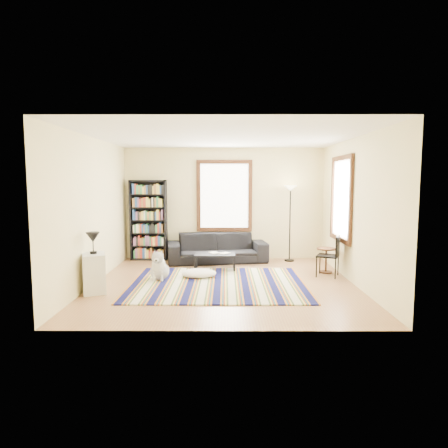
{
  "coord_description": "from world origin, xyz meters",
  "views": [
    {
      "loc": [
        0.03,
        -7.59,
        1.98
      ],
      "look_at": [
        0.0,
        0.5,
        1.1
      ],
      "focal_mm": 32.0,
      "sensor_mm": 36.0,
      "label": 1
    }
  ],
  "objects_px": {
    "white_cabinet": "(94,273)",
    "side_table": "(326,260)",
    "dog": "(160,265)",
    "floor_lamp": "(290,224)",
    "bookshelf": "(149,220)",
    "sofa": "(217,248)",
    "floor_cushion": "(199,273)",
    "coffee_table": "(215,262)",
    "folding_chair": "(328,256)"
  },
  "relations": [
    {
      "from": "bookshelf",
      "to": "dog",
      "type": "height_order",
      "value": "bookshelf"
    },
    {
      "from": "coffee_table",
      "to": "side_table",
      "type": "xyz_separation_m",
      "value": [
        2.41,
        -0.3,
        0.09
      ]
    },
    {
      "from": "floor_lamp",
      "to": "white_cabinet",
      "type": "distance_m",
      "value": 4.86
    },
    {
      "from": "side_table",
      "to": "folding_chair",
      "type": "distance_m",
      "value": 0.36
    },
    {
      "from": "floor_cushion",
      "to": "floor_lamp",
      "type": "bearing_deg",
      "value": 38.99
    },
    {
      "from": "side_table",
      "to": "bookshelf",
      "type": "bearing_deg",
      "value": 160.6
    },
    {
      "from": "bookshelf",
      "to": "dog",
      "type": "xyz_separation_m",
      "value": [
        0.61,
        -2.08,
        -0.7
      ]
    },
    {
      "from": "floor_lamp",
      "to": "folding_chair",
      "type": "relative_size",
      "value": 2.16
    },
    {
      "from": "bookshelf",
      "to": "floor_cushion",
      "type": "xyz_separation_m",
      "value": [
        1.38,
        -1.89,
        -0.91
      ]
    },
    {
      "from": "sofa",
      "to": "bookshelf",
      "type": "height_order",
      "value": "bookshelf"
    },
    {
      "from": "folding_chair",
      "to": "sofa",
      "type": "bearing_deg",
      "value": 171.39
    },
    {
      "from": "white_cabinet",
      "to": "dog",
      "type": "bearing_deg",
      "value": 22.13
    },
    {
      "from": "floor_cushion",
      "to": "dog",
      "type": "height_order",
      "value": "dog"
    },
    {
      "from": "folding_chair",
      "to": "coffee_table",
      "type": "bearing_deg",
      "value": -170.66
    },
    {
      "from": "bookshelf",
      "to": "coffee_table",
      "type": "height_order",
      "value": "bookshelf"
    },
    {
      "from": "bookshelf",
      "to": "floor_cushion",
      "type": "height_order",
      "value": "bookshelf"
    },
    {
      "from": "floor_lamp",
      "to": "sofa",
      "type": "bearing_deg",
      "value": -176.8
    },
    {
      "from": "side_table",
      "to": "dog",
      "type": "relative_size",
      "value": 0.91
    },
    {
      "from": "floor_lamp",
      "to": "dog",
      "type": "distance_m",
      "value": 3.53
    },
    {
      "from": "floor_lamp",
      "to": "dog",
      "type": "height_order",
      "value": "floor_lamp"
    },
    {
      "from": "floor_lamp",
      "to": "bookshelf",
      "type": "bearing_deg",
      "value": 177.23
    },
    {
      "from": "bookshelf",
      "to": "dog",
      "type": "bearing_deg",
      "value": -73.72
    },
    {
      "from": "floor_cushion",
      "to": "white_cabinet",
      "type": "bearing_deg",
      "value": -148.4
    },
    {
      "from": "coffee_table",
      "to": "side_table",
      "type": "bearing_deg",
      "value": -7.09
    },
    {
      "from": "folding_chair",
      "to": "floor_lamp",
      "type": "bearing_deg",
      "value": 132.71
    },
    {
      "from": "dog",
      "to": "white_cabinet",
      "type": "bearing_deg",
      "value": -137.12
    },
    {
      "from": "side_table",
      "to": "white_cabinet",
      "type": "height_order",
      "value": "white_cabinet"
    },
    {
      "from": "floor_lamp",
      "to": "white_cabinet",
      "type": "bearing_deg",
      "value": -144.21
    },
    {
      "from": "bookshelf",
      "to": "sofa",
      "type": "bearing_deg",
      "value": -8.92
    },
    {
      "from": "bookshelf",
      "to": "folding_chair",
      "type": "bearing_deg",
      "value": -23.58
    },
    {
      "from": "coffee_table",
      "to": "floor_cushion",
      "type": "distance_m",
      "value": 0.82
    },
    {
      "from": "bookshelf",
      "to": "folding_chair",
      "type": "distance_m",
      "value": 4.45
    },
    {
      "from": "floor_cushion",
      "to": "folding_chair",
      "type": "bearing_deg",
      "value": 2.78
    },
    {
      "from": "bookshelf",
      "to": "folding_chair",
      "type": "xyz_separation_m",
      "value": [
        4.04,
        -1.77,
        -0.57
      ]
    },
    {
      "from": "floor_lamp",
      "to": "side_table",
      "type": "height_order",
      "value": "floor_lamp"
    },
    {
      "from": "folding_chair",
      "to": "white_cabinet",
      "type": "distance_m",
      "value": 4.62
    },
    {
      "from": "bookshelf",
      "to": "floor_lamp",
      "type": "height_order",
      "value": "bookshelf"
    },
    {
      "from": "coffee_table",
      "to": "floor_lamp",
      "type": "bearing_deg",
      "value": 28.14
    },
    {
      "from": "folding_chair",
      "to": "side_table",
      "type": "bearing_deg",
      "value": 105.35
    },
    {
      "from": "sofa",
      "to": "floor_cushion",
      "type": "bearing_deg",
      "value": -110.38
    },
    {
      "from": "floor_cushion",
      "to": "white_cabinet",
      "type": "distance_m",
      "value": 2.11
    },
    {
      "from": "folding_chair",
      "to": "white_cabinet",
      "type": "height_order",
      "value": "folding_chair"
    },
    {
      "from": "coffee_table",
      "to": "floor_lamp",
      "type": "xyz_separation_m",
      "value": [
        1.82,
        0.97,
        0.75
      ]
    },
    {
      "from": "floor_cushion",
      "to": "side_table",
      "type": "bearing_deg",
      "value": 9.46
    },
    {
      "from": "sofa",
      "to": "floor_lamp",
      "type": "distance_m",
      "value": 1.88
    },
    {
      "from": "bookshelf",
      "to": "coffee_table",
      "type": "xyz_separation_m",
      "value": [
        1.69,
        -1.14,
        -0.82
      ]
    },
    {
      "from": "bookshelf",
      "to": "coffee_table",
      "type": "relative_size",
      "value": 2.22
    },
    {
      "from": "white_cabinet",
      "to": "side_table",
      "type": "bearing_deg",
      "value": -0.81
    },
    {
      "from": "bookshelf",
      "to": "coffee_table",
      "type": "distance_m",
      "value": 2.2
    },
    {
      "from": "coffee_table",
      "to": "white_cabinet",
      "type": "xyz_separation_m",
      "value": [
        -2.09,
        -1.85,
        0.17
      ]
    }
  ]
}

